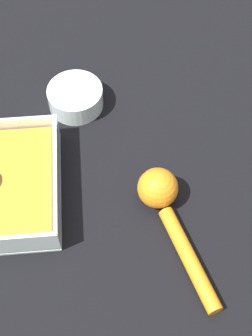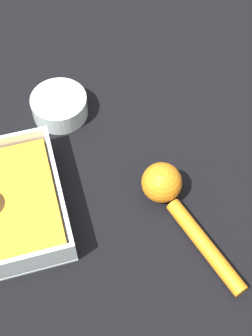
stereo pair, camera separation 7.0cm
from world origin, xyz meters
TOP-DOWN VIEW (x-y plane):
  - ground_plane at (0.00, 0.00)m, footprint 4.00×4.00m
  - spice_bowl at (0.17, -0.10)m, footprint 0.09×0.09m
  - lemon_squeezer at (-0.05, -0.23)m, footprint 0.21×0.10m

SIDE VIEW (x-z plane):
  - ground_plane at x=0.00m, z-range 0.00..0.00m
  - spice_bowl at x=0.17m, z-range 0.00..0.04m
  - lemon_squeezer at x=-0.05m, z-range 0.00..0.06m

